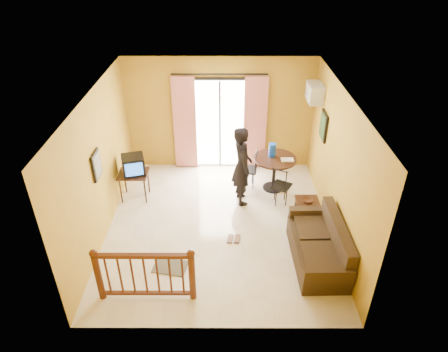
{
  "coord_description": "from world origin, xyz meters",
  "views": [
    {
      "loc": [
        0.12,
        -6.47,
        5.2
      ],
      "look_at": [
        0.1,
        0.2,
        1.07
      ],
      "focal_mm": 32.0,
      "sensor_mm": 36.0,
      "label": 1
    }
  ],
  "objects_px": {
    "television": "(133,165)",
    "coffee_table": "(309,212)",
    "dining_table": "(275,164)",
    "sofa": "(321,247)",
    "standing_person": "(242,166)"
  },
  "relations": [
    {
      "from": "sofa",
      "to": "standing_person",
      "type": "bearing_deg",
      "value": 123.98
    },
    {
      "from": "standing_person",
      "to": "dining_table",
      "type": "bearing_deg",
      "value": -67.43
    },
    {
      "from": "television",
      "to": "sofa",
      "type": "relative_size",
      "value": 0.31
    },
    {
      "from": "television",
      "to": "dining_table",
      "type": "xyz_separation_m",
      "value": [
        3.13,
        0.39,
        -0.21
      ]
    },
    {
      "from": "dining_table",
      "to": "sofa",
      "type": "height_order",
      "value": "sofa"
    },
    {
      "from": "television",
      "to": "dining_table",
      "type": "bearing_deg",
      "value": -8.38
    },
    {
      "from": "television",
      "to": "standing_person",
      "type": "relative_size",
      "value": 0.31
    },
    {
      "from": "dining_table",
      "to": "coffee_table",
      "type": "distance_m",
      "value": 1.46
    },
    {
      "from": "dining_table",
      "to": "coffee_table",
      "type": "bearing_deg",
      "value": -65.06
    },
    {
      "from": "coffee_table",
      "to": "standing_person",
      "type": "bearing_deg",
      "value": 150.69
    },
    {
      "from": "television",
      "to": "standing_person",
      "type": "distance_m",
      "value": 2.36
    },
    {
      "from": "television",
      "to": "coffee_table",
      "type": "relative_size",
      "value": 0.65
    },
    {
      "from": "television",
      "to": "coffee_table",
      "type": "xyz_separation_m",
      "value": [
        3.72,
        -0.89,
        -0.59
      ]
    },
    {
      "from": "dining_table",
      "to": "sofa",
      "type": "bearing_deg",
      "value": -76.16
    },
    {
      "from": "dining_table",
      "to": "coffee_table",
      "type": "xyz_separation_m",
      "value": [
        0.59,
        -1.27,
        -0.39
      ]
    }
  ]
}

